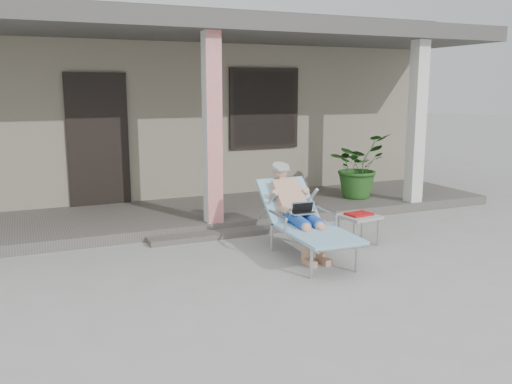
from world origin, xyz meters
name	(u,v)px	position (x,y,z in m)	size (l,w,h in m)	color
ground	(280,280)	(0.00, 0.00, 0.00)	(60.00, 60.00, 0.00)	#9E9E99
house	(145,105)	(0.00, 6.50, 1.67)	(10.40, 5.40, 3.30)	gray
porch_deck	(196,214)	(0.00, 3.00, 0.07)	(10.00, 2.00, 0.15)	#605B56
porch_overhang	(193,34)	(0.00, 2.95, 2.79)	(10.00, 2.30, 2.85)	silver
porch_step	(221,234)	(0.00, 1.85, 0.04)	(2.00, 0.30, 0.07)	#605B56
lounger	(301,198)	(0.64, 0.73, 0.70)	(0.71, 1.77, 1.14)	#B7B7BC
side_table	(359,218)	(1.54, 0.83, 0.35)	(0.52, 0.52, 0.41)	#A2A29D
potted_palm	(358,166)	(2.85, 2.83, 0.70)	(0.99, 0.85, 1.10)	#26591E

